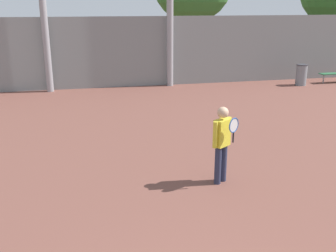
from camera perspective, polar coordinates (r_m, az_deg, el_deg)
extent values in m
cylinder|color=#282D47|center=(8.33, 7.25, -5.69)|extent=(0.14, 0.14, 0.83)
cylinder|color=#282D47|center=(8.48, 8.05, -5.30)|extent=(0.14, 0.14, 0.83)
cube|color=yellow|center=(8.16, 7.85, -0.97)|extent=(0.41, 0.36, 0.57)
cylinder|color=yellow|center=(7.99, 6.88, -1.28)|extent=(0.10, 0.10, 0.55)
cylinder|color=yellow|center=(8.33, 8.79, -0.56)|extent=(0.10, 0.10, 0.55)
sphere|color=#DBAD89|center=(8.04, 7.98, 1.95)|extent=(0.23, 0.23, 0.23)
cylinder|color=black|center=(8.02, 9.44, -1.63)|extent=(0.03, 0.03, 0.22)
torus|color=#28519E|center=(7.94, 9.53, 0.11)|extent=(0.28, 0.19, 0.31)
cylinder|color=silver|center=(7.94, 9.53, 0.11)|extent=(0.23, 0.15, 0.27)
cylinder|color=gray|center=(20.21, 21.63, 6.39)|extent=(0.06, 0.06, 0.43)
cylinder|color=gray|center=(19.32, 18.78, 6.99)|extent=(0.49, 0.49, 0.93)
cylinder|color=#333338|center=(19.25, 18.92, 8.40)|extent=(0.51, 0.51, 0.04)
cube|color=gray|center=(17.85, -9.40, 10.43)|extent=(32.70, 0.06, 3.11)
cylinder|color=brown|center=(24.09, 3.44, 12.26)|extent=(0.34, 0.34, 2.99)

